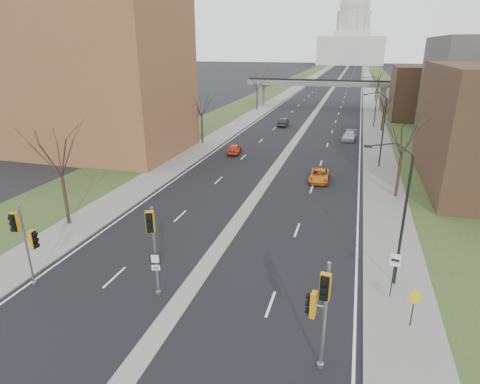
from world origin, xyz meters
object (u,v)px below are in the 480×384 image
at_px(car_left_near, 235,149).
at_px(car_left_far, 283,122).
at_px(car_right_near, 319,176).
at_px(speed_limit_sign, 394,268).
at_px(signal_pole_left, 25,236).
at_px(signal_pole_right, 320,303).
at_px(car_right_mid, 349,136).
at_px(signal_pole_median, 153,238).
at_px(warning_sign, 414,302).

bearing_deg(car_left_near, car_left_far, -103.33).
bearing_deg(car_right_near, speed_limit_sign, -73.97).
xyz_separation_m(signal_pole_left, speed_limit_sign, (20.53, 4.71, -1.39)).
xyz_separation_m(signal_pole_right, car_right_mid, (0.03, 48.38, -2.86)).
height_order(car_left_near, car_left_far, car_left_far).
bearing_deg(car_right_mid, car_right_near, -91.85).
relative_size(signal_pole_median, warning_sign, 2.55).
distance_m(car_left_near, car_right_near, 14.89).
xyz_separation_m(speed_limit_sign, car_left_near, (-18.12, 29.09, -1.36)).
distance_m(signal_pole_right, speed_limit_sign, 7.69).
bearing_deg(car_right_near, signal_pole_right, -85.22).
distance_m(speed_limit_sign, car_left_far, 52.61).
bearing_deg(warning_sign, car_left_near, 100.55).
bearing_deg(car_left_far, signal_pole_median, 91.61).
distance_m(speed_limit_sign, car_right_near, 21.32).
relative_size(signal_pole_median, car_right_mid, 1.20).
bearing_deg(car_left_far, signal_pole_right, 100.72).
relative_size(car_left_far, car_right_mid, 0.91).
height_order(signal_pole_median, car_right_near, signal_pole_median).
bearing_deg(car_right_mid, speed_limit_sign, -80.38).
height_order(warning_sign, car_right_near, warning_sign).
distance_m(car_left_near, car_left_far, 21.39).
relative_size(signal_pole_left, signal_pole_right, 0.96).
height_order(signal_pole_left, car_left_near, signal_pole_left).
height_order(signal_pole_left, car_right_mid, signal_pole_left).
bearing_deg(signal_pole_left, warning_sign, 0.39).
bearing_deg(signal_pole_median, warning_sign, -10.13).
bearing_deg(speed_limit_sign, signal_pole_median, -152.62).
distance_m(signal_pole_median, warning_sign, 14.00).
height_order(signal_pole_left, car_left_far, signal_pole_left).
height_order(signal_pole_right, car_right_near, signal_pole_right).
height_order(speed_limit_sign, car_right_mid, speed_limit_sign).
bearing_deg(signal_pole_left, car_right_near, 54.24).
xyz_separation_m(signal_pole_left, signal_pole_median, (7.62, 1.05, 0.45)).
relative_size(speed_limit_sign, car_left_far, 0.65).
xyz_separation_m(car_right_near, car_right_mid, (2.48, 21.33, 0.06)).
relative_size(car_left_near, car_right_mid, 0.83).
xyz_separation_m(speed_limit_sign, car_right_mid, (-3.53, 41.74, -1.34)).
relative_size(speed_limit_sign, car_right_mid, 0.60).
height_order(signal_pole_right, car_right_mid, signal_pole_right).
height_order(signal_pole_left, signal_pole_median, signal_pole_median).
height_order(speed_limit_sign, car_left_far, speed_limit_sign).
xyz_separation_m(signal_pole_left, car_right_near, (14.52, 25.13, -2.79)).
bearing_deg(car_right_near, car_left_far, 106.96).
distance_m(car_left_far, car_right_near, 31.32).
bearing_deg(car_right_near, signal_pole_left, -120.41).
bearing_deg(signal_pole_right, car_left_far, 109.03).
relative_size(car_left_near, car_left_far, 0.91).
relative_size(car_left_near, car_right_near, 0.88).
distance_m(signal_pole_right, car_right_mid, 48.47).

